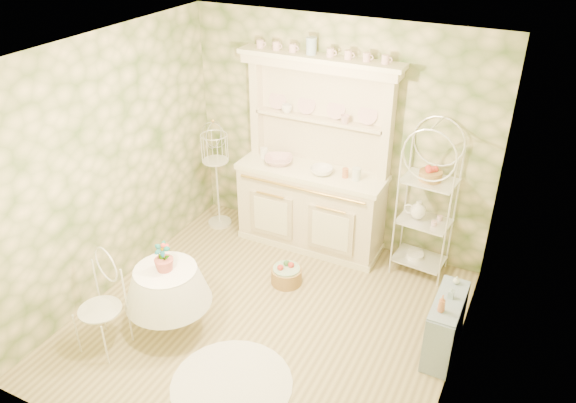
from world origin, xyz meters
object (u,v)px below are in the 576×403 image
at_px(kitchen_dresser, 312,159).
at_px(cafe_chair, 101,315).
at_px(side_shelf, 445,324).
at_px(floor_basket, 286,273).
at_px(birdcage_stand, 217,176).
at_px(round_table, 169,302).
at_px(bakers_rack, 426,206).

relative_size(kitchen_dresser, cafe_chair, 2.96).
distance_m(side_shelf, floor_basket, 1.82).
xyz_separation_m(birdcage_stand, floor_basket, (1.34, -0.73, -0.57)).
relative_size(round_table, floor_basket, 1.66).
bearing_deg(kitchen_dresser, side_shelf, -31.05).
distance_m(kitchen_dresser, cafe_chair, 2.80).
height_order(bakers_rack, side_shelf, bakers_rack).
xyz_separation_m(round_table, cafe_chair, (-0.40, -0.49, 0.07)).
bearing_deg(cafe_chair, floor_basket, 72.30).
relative_size(cafe_chair, birdcage_stand, 0.56).
bearing_deg(kitchen_dresser, bakers_rack, 1.80).
bearing_deg(birdcage_stand, cafe_chair, -84.38).
distance_m(round_table, floor_basket, 1.37).
distance_m(side_shelf, birdcage_stand, 3.30).
height_order(kitchen_dresser, floor_basket, kitchen_dresser).
height_order(kitchen_dresser, birdcage_stand, kitchen_dresser).
bearing_deg(cafe_chair, bakers_rack, 63.31).
distance_m(bakers_rack, birdcage_stand, 2.59).
relative_size(bakers_rack, birdcage_stand, 1.22).
xyz_separation_m(round_table, birdcage_stand, (-0.64, 1.89, 0.38)).
bearing_deg(kitchen_dresser, cafe_chair, -111.98).
bearing_deg(side_shelf, birdcage_stand, 154.59).
bearing_deg(birdcage_stand, floor_basket, -28.71).
distance_m(kitchen_dresser, side_shelf, 2.34).
bearing_deg(bakers_rack, birdcage_stand, -171.03).
bearing_deg(birdcage_stand, bakers_rack, 3.47).
distance_m(bakers_rack, side_shelf, 1.39).
distance_m(bakers_rack, cafe_chair, 3.49).
height_order(side_shelf, floor_basket, side_shelf).
height_order(kitchen_dresser, round_table, kitchen_dresser).
bearing_deg(bakers_rack, round_table, -128.01).
bearing_deg(bakers_rack, floor_basket, -138.97).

